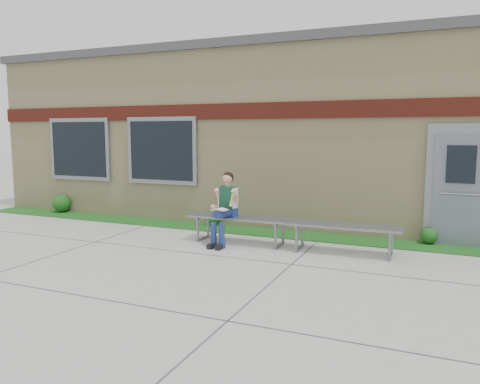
% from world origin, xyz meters
% --- Properties ---
extents(ground, '(80.00, 80.00, 0.00)m').
position_xyz_m(ground, '(0.00, 0.00, 0.00)').
color(ground, '#9E9E99').
rests_on(ground, ground).
extents(grass_strip, '(16.00, 0.80, 0.02)m').
position_xyz_m(grass_strip, '(0.00, 2.60, 0.01)').
color(grass_strip, '#124414').
rests_on(grass_strip, ground).
extents(school_building, '(16.20, 6.22, 4.20)m').
position_xyz_m(school_building, '(-0.00, 5.99, 2.10)').
color(school_building, beige).
rests_on(school_building, ground).
extents(bench_left, '(2.01, 0.56, 0.52)m').
position_xyz_m(bench_left, '(-0.36, 1.55, 0.40)').
color(bench_left, slate).
rests_on(bench_left, ground).
extents(bench_right, '(2.01, 0.60, 0.52)m').
position_xyz_m(bench_right, '(1.64, 1.55, 0.40)').
color(bench_right, slate).
rests_on(bench_right, ground).
extents(girl, '(0.47, 0.79, 1.39)m').
position_xyz_m(girl, '(-0.58, 1.34, 0.75)').
color(girl, navy).
rests_on(girl, ground).
extents(shrub_west, '(0.46, 0.46, 0.46)m').
position_xyz_m(shrub_west, '(-6.10, 2.85, 0.25)').
color(shrub_west, '#124414').
rests_on(shrub_west, grass_strip).
extents(shrub_mid, '(0.33, 0.33, 0.33)m').
position_xyz_m(shrub_mid, '(-1.59, 2.85, 0.19)').
color(shrub_mid, '#124414').
rests_on(shrub_mid, grass_strip).
extents(shrub_east, '(0.30, 0.30, 0.30)m').
position_xyz_m(shrub_east, '(3.02, 2.85, 0.17)').
color(shrub_east, '#124414').
rests_on(shrub_east, grass_strip).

